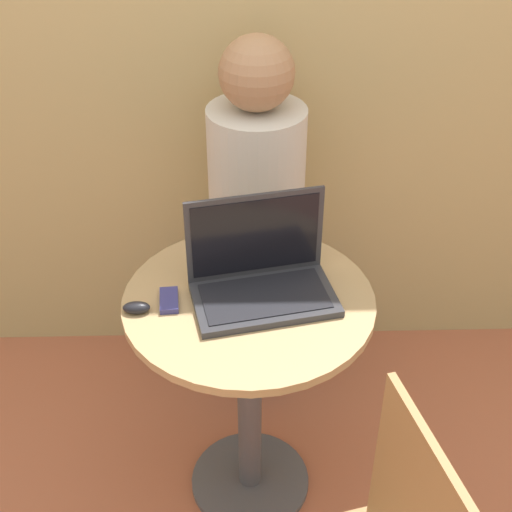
# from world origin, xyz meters

# --- Properties ---
(ground_plane) EXTENTS (12.00, 12.00, 0.00)m
(ground_plane) POSITION_xyz_m (0.00, 0.00, 0.00)
(ground_plane) COLOR #B26042
(back_wall) EXTENTS (7.00, 0.05, 2.60)m
(back_wall) POSITION_xyz_m (0.00, 0.75, 1.30)
(back_wall) COLOR tan
(back_wall) RESTS_ON ground_plane
(round_table) EXTENTS (0.67, 0.67, 0.77)m
(round_table) POSITION_xyz_m (0.00, 0.00, 0.56)
(round_table) COLOR #4C4C51
(round_table) RESTS_ON ground_plane
(laptop) EXTENTS (0.41, 0.29, 0.27)m
(laptop) POSITION_xyz_m (0.03, 0.02, 0.84)
(laptop) COLOR #2D2D33
(laptop) RESTS_ON round_table
(cell_phone) EXTENTS (0.06, 0.10, 0.02)m
(cell_phone) POSITION_xyz_m (-0.21, -0.02, 0.78)
(cell_phone) COLOR navy
(cell_phone) RESTS_ON round_table
(computer_mouse) EXTENTS (0.07, 0.04, 0.03)m
(computer_mouse) POSITION_xyz_m (-0.29, -0.05, 0.79)
(computer_mouse) COLOR black
(computer_mouse) RESTS_ON round_table
(person_seated) EXTENTS (0.36, 0.50, 1.30)m
(person_seated) POSITION_xyz_m (0.04, 0.59, 0.56)
(person_seated) COLOR #3D4766
(person_seated) RESTS_ON ground_plane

